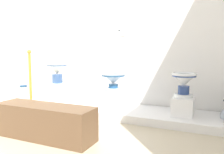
{
  "coord_description": "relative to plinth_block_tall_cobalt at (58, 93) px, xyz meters",
  "views": [
    {
      "loc": [
        3.45,
        -1.17,
        1.02
      ],
      "look_at": [
        1.95,
        2.2,
        0.61
      ],
      "focal_mm": 36.76,
      "sensor_mm": 36.0,
      "label": 1
    }
  ],
  "objects": [
    {
      "name": "plinth_block_leftmost",
      "position": [
        1.14,
        -0.03,
        -0.0
      ],
      "size": [
        0.33,
        0.28,
        0.27
      ],
      "primitive_type": "cube",
      "color": "white",
      "rests_on": "display_platform"
    },
    {
      "name": "decorative_vase_spare",
      "position": [
        -0.63,
        -0.21,
        -0.1
      ],
      "size": [
        0.22,
        0.22,
        0.39
      ],
      "color": "navy",
      "rests_on": "ground_plane"
    },
    {
      "name": "info_placard_second",
      "position": [
        1.12,
        0.37,
        1.1
      ],
      "size": [
        0.13,
        0.01,
        0.12
      ],
      "color": "white"
    },
    {
      "name": "ground_plane",
      "position": [
        1.11,
        -1.53,
        -0.26
      ],
      "size": [
        5.87,
        5.41,
        0.02
      ],
      "primitive_type": "cube",
      "color": "beige"
    },
    {
      "name": "stanchion_post_near_left",
      "position": [
        0.08,
        -0.76,
        0.04
      ],
      "size": [
        0.27,
        0.27,
        1.05
      ],
      "color": "gold",
      "rests_on": "ground_plane"
    },
    {
      "name": "antique_toilet_leftmost",
      "position": [
        1.14,
        -0.03,
        0.33
      ],
      "size": [
        0.4,
        0.4,
        0.3
      ],
      "color": "#ABC6E2",
      "rests_on": "plinth_block_leftmost"
    },
    {
      "name": "antique_toilet_squat_floral",
      "position": [
        2.24,
        -0.05,
        0.35
      ],
      "size": [
        0.35,
        0.35,
        0.36
      ],
      "color": "white",
      "rests_on": "plinth_block_squat_floral"
    },
    {
      "name": "display_platform",
      "position": [
        1.11,
        -0.04,
        -0.2
      ],
      "size": [
        3.32,
        0.78,
        0.12
      ],
      "primitive_type": "cube",
      "color": "white",
      "rests_on": "ground_plane"
    },
    {
      "name": "wall_back",
      "position": [
        1.11,
        0.41,
        1.39
      ],
      "size": [
        4.07,
        0.06,
        3.29
      ],
      "primitive_type": "cube",
      "color": "white",
      "rests_on": "ground_plane"
    },
    {
      "name": "antique_toilet_tall_cobalt",
      "position": [
        0.0,
        0.0,
        0.42
      ],
      "size": [
        0.38,
        0.38,
        0.43
      ],
      "color": "white",
      "rests_on": "plinth_block_tall_cobalt"
    },
    {
      "name": "plinth_block_tall_cobalt",
      "position": [
        0.0,
        0.0,
        0.0
      ],
      "size": [
        0.35,
        0.39,
        0.28
      ],
      "primitive_type": "cube",
      "color": "white",
      "rests_on": "display_platform"
    },
    {
      "name": "info_placard_first",
      "position": [
        0.01,
        0.37,
        1.1
      ],
      "size": [
        0.1,
        0.01,
        0.15
      ],
      "color": "white"
    },
    {
      "name": "museum_bench",
      "position": [
        0.83,
        -1.33,
        -0.05
      ],
      "size": [
        1.24,
        0.36,
        0.4
      ],
      "primitive_type": "cube",
      "color": "brown",
      "rests_on": "ground_plane"
    },
    {
      "name": "plinth_block_squat_floral",
      "position": [
        2.24,
        -0.05,
        -0.01
      ],
      "size": [
        0.29,
        0.37,
        0.26
      ],
      "primitive_type": "cube",
      "color": "white",
      "rests_on": "display_platform"
    }
  ]
}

